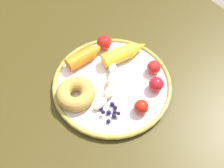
% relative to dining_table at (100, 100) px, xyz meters
% --- Properties ---
extents(dining_table, '(1.28, 0.97, 0.75)m').
position_rel_dining_table_xyz_m(dining_table, '(0.00, 0.00, 0.00)').
color(dining_table, '#3F3513').
rests_on(dining_table, ground_plane).
extents(plate, '(0.31, 0.31, 0.02)m').
position_rel_dining_table_xyz_m(plate, '(0.03, 0.02, 0.08)').
color(plate, silver).
rests_on(plate, dining_table).
extents(banana, '(0.13, 0.14, 0.03)m').
position_rel_dining_table_xyz_m(banana, '(0.02, 0.02, 0.10)').
color(banana, '#F5EDC0').
rests_on(banana, plate).
extents(carrot_orange, '(0.04, 0.12, 0.04)m').
position_rel_dining_table_xyz_m(carrot_orange, '(-0.08, 0.02, 0.11)').
color(carrot_orange, orange).
rests_on(carrot_orange, plate).
extents(carrot_yellow, '(0.07, 0.14, 0.04)m').
position_rel_dining_table_xyz_m(carrot_yellow, '(-0.02, 0.11, 0.11)').
color(carrot_yellow, yellow).
rests_on(carrot_yellow, plate).
extents(donut, '(0.10, 0.10, 0.04)m').
position_rel_dining_table_xyz_m(donut, '(-0.00, -0.07, 0.11)').
color(donut, '#BA9042').
rests_on(donut, plate).
extents(blueberry_pile, '(0.05, 0.05, 0.02)m').
position_rel_dining_table_xyz_m(blueberry_pile, '(0.09, -0.03, 0.10)').
color(blueberry_pile, '#191638').
rests_on(blueberry_pile, plate).
extents(tomato_near, '(0.04, 0.04, 0.04)m').
position_rel_dining_table_xyz_m(tomato_near, '(0.13, 0.03, 0.11)').
color(tomato_near, red).
rests_on(tomato_near, plate).
extents(tomato_mid, '(0.04, 0.04, 0.04)m').
position_rel_dining_table_xyz_m(tomato_mid, '(0.06, 0.13, 0.11)').
color(tomato_mid, red).
rests_on(tomato_mid, plate).
extents(tomato_far, '(0.04, 0.04, 0.04)m').
position_rel_dining_table_xyz_m(tomato_far, '(0.11, 0.10, 0.11)').
color(tomato_far, red).
rests_on(tomato_far, plate).
extents(tomato_extra, '(0.04, 0.04, 0.04)m').
position_rel_dining_table_xyz_m(tomato_extra, '(-0.08, 0.09, 0.11)').
color(tomato_extra, red).
rests_on(tomato_extra, plate).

